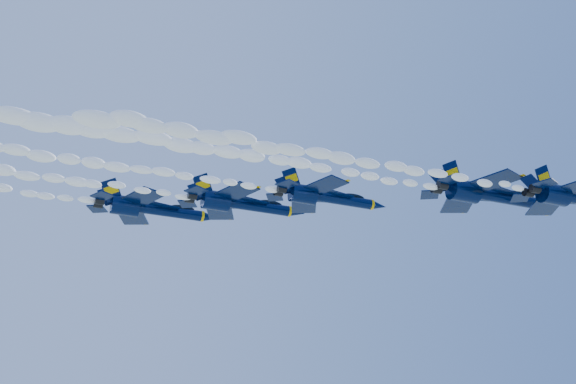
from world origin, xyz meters
name	(u,v)px	position (x,y,z in m)	size (l,w,h in m)	color
jet_lead	(575,198)	(17.13, -14.22, 150.16)	(15.35, 12.59, 5.70)	black
smoke_trail_jet_lead	(326,155)	(-14.14, -14.22, 149.74)	(49.41, 1.83, 1.65)	white
jet_second	(487,194)	(10.66, -6.92, 152.51)	(16.94, 13.89, 6.29)	black
smoke_trail_jet_second	(236,154)	(-21.28, -6.92, 152.07)	(49.41, 2.02, 1.82)	white
jet_third	(325,197)	(-5.73, 4.41, 154.14)	(15.56, 12.76, 5.78)	black
smoke_trail_jet_third	(73,160)	(-37.09, 4.41, 153.72)	(49.41, 1.86, 1.67)	white
jet_fourth	(240,203)	(-14.45, 13.06, 155.27)	(16.86, 13.83, 6.26)	black
jet_fifth	(150,209)	(-24.72, 22.63, 156.67)	(17.90, 14.68, 6.65)	black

